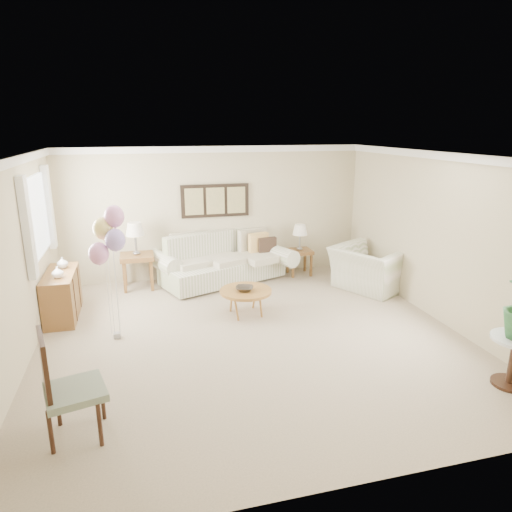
% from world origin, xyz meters
% --- Properties ---
extents(ground_plane, '(6.00, 6.00, 0.00)m').
position_xyz_m(ground_plane, '(0.00, 0.00, 0.00)').
color(ground_plane, tan).
extents(room_shell, '(6.04, 6.04, 2.60)m').
position_xyz_m(room_shell, '(-0.11, 0.09, 1.63)').
color(room_shell, '#C2B390').
rests_on(room_shell, ground).
extents(wall_art_triptych, '(1.35, 0.06, 0.65)m').
position_xyz_m(wall_art_triptych, '(0.00, 2.96, 1.55)').
color(wall_art_triptych, black).
rests_on(wall_art_triptych, ground).
extents(sofa, '(2.92, 1.76, 0.96)m').
position_xyz_m(sofa, '(0.06, 2.60, 0.38)').
color(sofa, white).
rests_on(sofa, ground).
extents(end_table_left, '(0.61, 0.55, 0.66)m').
position_xyz_m(end_table_left, '(-1.57, 2.59, 0.55)').
color(end_table_left, brown).
rests_on(end_table_left, ground).
extents(end_table_right, '(0.48, 0.44, 0.53)m').
position_xyz_m(end_table_right, '(1.66, 2.60, 0.44)').
color(end_table_right, brown).
rests_on(end_table_right, ground).
extents(lamp_left, '(0.34, 0.34, 0.61)m').
position_xyz_m(lamp_left, '(-1.57, 2.59, 1.13)').
color(lamp_left, gray).
rests_on(lamp_left, end_table_left).
extents(lamp_right, '(0.30, 0.30, 0.53)m').
position_xyz_m(lamp_right, '(1.66, 2.60, 0.93)').
color(lamp_right, gray).
rests_on(lamp_right, end_table_right).
extents(coffee_table, '(0.84, 0.84, 0.43)m').
position_xyz_m(coffee_table, '(0.10, 0.84, 0.39)').
color(coffee_table, olive).
rests_on(coffee_table, ground).
extents(decor_bowl, '(0.36, 0.36, 0.07)m').
position_xyz_m(decor_bowl, '(0.07, 0.80, 0.46)').
color(decor_bowl, '#322A20').
rests_on(decor_bowl, coffee_table).
extents(armchair, '(1.53, 1.60, 0.80)m').
position_xyz_m(armchair, '(2.62, 1.44, 0.40)').
color(armchair, white).
rests_on(armchair, ground).
extents(accent_chair, '(0.66, 0.66, 1.11)m').
position_xyz_m(accent_chair, '(-2.28, -1.69, 0.58)').
color(accent_chair, gray).
rests_on(accent_chair, ground).
extents(credenza, '(0.46, 1.20, 0.74)m').
position_xyz_m(credenza, '(-2.76, 1.50, 0.37)').
color(credenza, brown).
rests_on(credenza, ground).
extents(vase_white, '(0.22, 0.22, 0.18)m').
position_xyz_m(vase_white, '(-2.74, 1.25, 0.83)').
color(vase_white, white).
rests_on(vase_white, credenza).
extents(vase_sage, '(0.18, 0.18, 0.18)m').
position_xyz_m(vase_sage, '(-2.74, 1.76, 0.83)').
color(vase_sage, silver).
rests_on(vase_sage, credenza).
extents(balloon_cluster, '(0.50, 0.43, 1.93)m').
position_xyz_m(balloon_cluster, '(-1.91, 0.46, 1.53)').
color(balloon_cluster, gray).
rests_on(balloon_cluster, ground).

